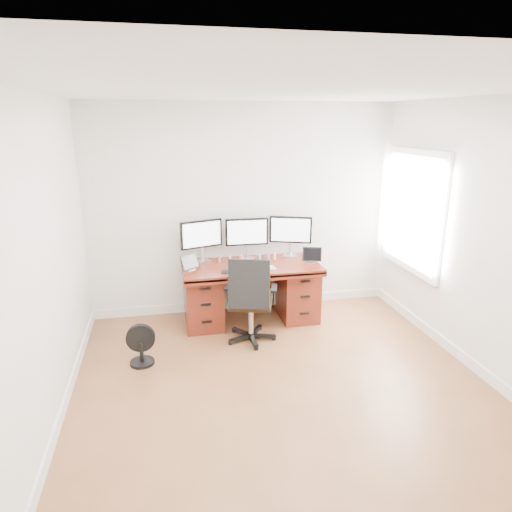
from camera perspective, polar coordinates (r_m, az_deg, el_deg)
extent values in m
plane|color=brown|center=(4.41, 4.20, -17.58)|extent=(4.50, 4.50, 0.00)
cube|color=white|center=(5.94, -1.49, 5.73)|extent=(4.00, 0.10, 2.70)
cube|color=white|center=(4.77, 28.36, 0.96)|extent=(0.10, 4.50, 2.70)
cube|color=white|center=(5.93, 19.05, 5.29)|extent=(0.04, 1.30, 1.50)
cube|color=white|center=(5.92, 18.89, 5.29)|extent=(0.01, 1.15, 1.35)
cube|color=#601F13|center=(5.67, -0.62, -1.33)|extent=(1.70, 0.80, 0.05)
cube|color=#601F13|center=(5.75, -6.62, -5.17)|extent=(0.45, 0.70, 0.70)
cube|color=#601F13|center=(5.97, 5.06, -4.29)|extent=(0.45, 0.70, 0.70)
cube|color=#4C170D|center=(6.02, -1.17, -2.50)|extent=(0.74, 0.03, 0.40)
cylinder|color=black|center=(5.44, -0.63, -9.97)|extent=(0.68, 0.68, 0.08)
cylinder|color=silver|center=(5.34, -0.64, -7.70)|extent=(0.06, 0.06, 0.39)
cube|color=black|center=(5.26, -0.65, -5.75)|extent=(0.58, 0.57, 0.07)
cube|color=black|center=(4.95, -0.89, -3.55)|extent=(0.45, 0.18, 0.54)
cube|color=black|center=(5.22, -3.56, -3.86)|extent=(0.12, 0.24, 0.03)
cube|color=black|center=(5.18, 2.28, -4.03)|extent=(0.12, 0.24, 0.03)
cylinder|color=black|center=(5.09, -14.01, -12.77)|extent=(0.26, 0.26, 0.03)
cylinder|color=black|center=(5.04, -14.11, -11.54)|extent=(0.04, 0.04, 0.21)
cylinder|color=black|center=(4.97, -14.24, -9.99)|extent=(0.30, 0.08, 0.30)
cube|color=silver|center=(5.84, -6.73, -0.60)|extent=(0.21, 0.19, 0.01)
cylinder|color=silver|center=(5.82, -6.76, 0.20)|extent=(0.04, 0.04, 0.18)
cube|color=black|center=(5.75, -6.85, 2.74)|extent=(0.53, 0.20, 0.35)
cube|color=white|center=(5.73, -6.77, 2.70)|extent=(0.48, 0.16, 0.30)
cube|color=silver|center=(5.92, -1.13, -0.26)|extent=(0.18, 0.14, 0.01)
cylinder|color=silver|center=(5.89, -1.14, 0.53)|extent=(0.04, 0.04, 0.18)
cube|color=black|center=(5.82, -1.15, 3.04)|extent=(0.55, 0.05, 0.35)
cube|color=white|center=(5.80, -1.12, 2.99)|extent=(0.50, 0.01, 0.30)
cube|color=silver|center=(6.05, 4.27, 0.07)|extent=(0.22, 0.19, 0.01)
cylinder|color=silver|center=(6.02, 4.29, 0.85)|extent=(0.04, 0.04, 0.18)
cube|color=black|center=(5.96, 4.35, 3.30)|extent=(0.53, 0.22, 0.35)
cube|color=white|center=(5.94, 4.33, 3.26)|extent=(0.47, 0.18, 0.30)
cube|color=silver|center=(5.53, -8.23, -1.66)|extent=(0.13, 0.12, 0.01)
cube|color=black|center=(5.50, -8.27, -0.73)|extent=(0.23, 0.20, 0.17)
cube|color=silver|center=(5.81, 7.02, -0.69)|extent=(0.12, 0.11, 0.01)
cube|color=black|center=(5.78, 7.05, 0.20)|extent=(0.25, 0.14, 0.17)
cube|color=silver|center=(5.54, 0.26, -1.40)|extent=(0.33, 0.22, 0.01)
cube|color=silver|center=(5.53, 1.64, -1.49)|extent=(0.16, 0.16, 0.01)
cube|color=black|center=(5.40, -3.21, -1.94)|extent=(0.23, 0.18, 0.01)
cube|color=black|center=(5.63, -0.39, -1.15)|extent=(0.15, 0.11, 0.01)
cylinder|color=#944B3F|center=(5.74, -4.60, -0.57)|extent=(0.03, 0.03, 0.06)
sphere|color=#944B3F|center=(5.73, -4.61, -0.14)|extent=(0.04, 0.04, 0.04)
cylinder|color=pink|center=(5.76, -3.29, -0.49)|extent=(0.03, 0.03, 0.06)
sphere|color=pink|center=(5.74, -3.29, -0.06)|extent=(0.04, 0.04, 0.04)
cylinder|color=#E48743|center=(5.78, -1.88, -0.40)|extent=(0.03, 0.03, 0.06)
sphere|color=#E48743|center=(5.77, -1.88, 0.03)|extent=(0.04, 0.04, 0.04)
cylinder|color=#4D9CF0|center=(5.82, 0.47, -0.26)|extent=(0.03, 0.03, 0.06)
sphere|color=#4D9CF0|center=(5.81, 0.47, 0.17)|extent=(0.04, 0.04, 0.04)
cylinder|color=#7B57D7|center=(5.85, 1.56, -0.19)|extent=(0.03, 0.03, 0.06)
sphere|color=#7B57D7|center=(5.83, 1.57, 0.23)|extent=(0.04, 0.04, 0.04)
cylinder|color=#D5CB6D|center=(5.87, 2.34, -0.15)|extent=(0.03, 0.03, 0.06)
sphere|color=#D5CB6D|center=(5.85, 2.34, 0.28)|extent=(0.04, 0.04, 0.04)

